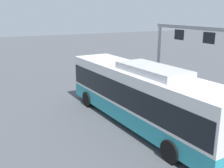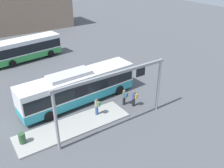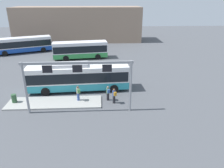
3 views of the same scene
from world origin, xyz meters
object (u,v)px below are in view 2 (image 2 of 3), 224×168
Objects in this scene: person_boarding at (134,98)px; trash_bin at (22,138)px; person_waiting_mid at (97,106)px; bus_main at (79,86)px; person_waiting_near at (124,97)px; bus_background_left at (26,48)px.

trash_bin is (-10.66, 0.46, -0.28)m from person_boarding.
person_waiting_mid reaches higher than trash_bin.
person_waiting_near is at bearing -43.88° from bus_main.
trash_bin is (-6.81, -0.10, -0.44)m from person_waiting_mid.
bus_main is at bearing 26.10° from trash_bin.
bus_main is 7.25× the size of person_waiting_near.
bus_main is 5.58m from person_boarding.
person_waiting_mid is at bearing 74.40° from person_waiting_near.
trash_bin is (-6.58, -3.22, -1.20)m from bus_main.
bus_background_left is 5.97× the size of person_boarding.
person_boarding and person_waiting_near have the same top height.
person_waiting_near is at bearing -83.58° from bus_background_left.
trash_bin is at bearing 72.98° from person_waiting_near.
person_waiting_mid is at bearing 56.69° from person_boarding.
person_waiting_near is 10.04m from trash_bin.
bus_background_left is 17.94m from person_waiting_near.
bus_main reaches higher than person_waiting_near.
person_boarding is at bearing -157.16° from person_waiting_near.
trash_bin is at bearing -157.17° from bus_main.
person_boarding reaches higher than trash_bin.
person_boarding is (4.09, -3.68, -0.92)m from bus_main.
person_boarding is at bearing -82.26° from bus_background_left.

